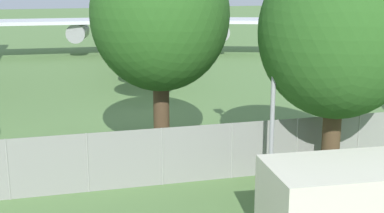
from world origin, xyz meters
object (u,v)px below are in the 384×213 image
object	(u,v)px
portable_cabin	(350,205)
tree_near_hangar	(160,16)
airplane	(148,16)
tree_left_of_cabin	(338,33)

from	to	relation	value
portable_cabin	tree_near_hangar	bearing A→B (deg)	116.24
airplane	tree_left_of_cabin	world-z (taller)	airplane
tree_near_hangar	tree_left_of_cabin	size ratio (longest dim) A/B	1.04
portable_cabin	tree_near_hangar	world-z (taller)	tree_near_hangar
airplane	portable_cabin	distance (m)	35.85
tree_near_hangar	portable_cabin	bearing A→B (deg)	-66.91
portable_cabin	tree_left_of_cabin	size ratio (longest dim) A/B	0.56
portable_cabin	tree_near_hangar	size ratio (longest dim) A/B	0.54
portable_cabin	tree_left_of_cabin	distance (m)	6.55
airplane	tree_left_of_cabin	size ratio (longest dim) A/B	4.55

